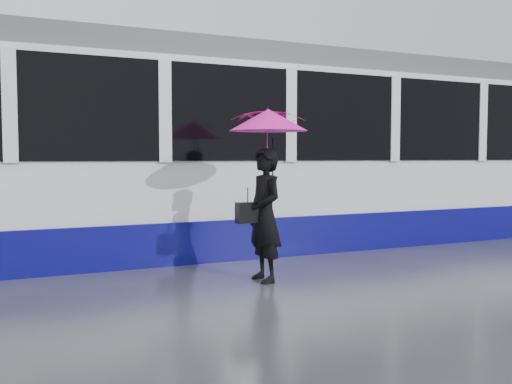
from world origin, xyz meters
name	(u,v)px	position (x,y,z in m)	size (l,w,h in m)	color
ground	(204,283)	(0.00, 0.00, 0.00)	(90.00, 90.00, 0.00)	#2F2F35
rails	(152,252)	(0.00, 2.50, 0.01)	(34.00, 1.51, 0.02)	#3F3D38
tram	(283,152)	(2.39, 2.50, 1.64)	(26.00, 2.56, 3.35)	white
woman	(265,215)	(0.74, -0.19, 0.83)	(0.61, 0.40, 1.66)	black
umbrella	(268,135)	(0.79, -0.19, 1.82)	(1.03, 1.03, 1.12)	#F81475
handbag	(248,212)	(0.52, -0.17, 0.87)	(0.30, 0.14, 0.44)	black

